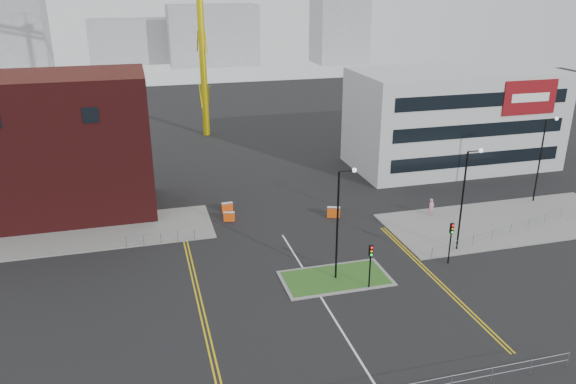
% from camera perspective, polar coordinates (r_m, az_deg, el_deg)
% --- Properties ---
extents(ground, '(200.00, 200.00, 0.00)m').
position_cam_1_polar(ground, '(38.35, 6.13, -14.85)').
color(ground, black).
rests_on(ground, ground).
extents(pavement_left, '(28.00, 8.00, 0.12)m').
position_cam_1_polar(pavement_left, '(56.05, -22.21, -4.21)').
color(pavement_left, slate).
rests_on(pavement_left, ground).
extents(pavement_right, '(24.00, 10.00, 0.12)m').
position_cam_1_polar(pavement_right, '(59.02, 21.38, -2.83)').
color(pavement_right, slate).
rests_on(pavement_right, ground).
extents(island_kerb, '(8.60, 4.60, 0.08)m').
position_cam_1_polar(island_kerb, '(45.24, 4.85, -8.73)').
color(island_kerb, slate).
rests_on(island_kerb, ground).
extents(grass_island, '(8.00, 4.00, 0.12)m').
position_cam_1_polar(grass_island, '(45.23, 4.85, -8.71)').
color(grass_island, '#26541C').
rests_on(grass_island, ground).
extents(brick_building, '(24.20, 10.07, 14.24)m').
position_cam_1_polar(brick_building, '(59.90, -25.34, 3.84)').
color(brick_building, '#441112').
rests_on(brick_building, ground).
extents(office_block, '(25.00, 12.20, 12.00)m').
position_cam_1_polar(office_block, '(73.52, 16.42, 7.16)').
color(office_block, '#B8BBBE').
rests_on(office_block, ground).
extents(streetlamp_island, '(1.46, 0.36, 9.18)m').
position_cam_1_polar(streetlamp_island, '(42.92, 5.34, -2.43)').
color(streetlamp_island, black).
rests_on(streetlamp_island, ground).
extents(streetlamp_right_near, '(1.46, 0.36, 9.18)m').
position_cam_1_polar(streetlamp_right_near, '(49.79, 17.58, -0.01)').
color(streetlamp_right_near, black).
rests_on(streetlamp_right_near, ground).
extents(streetlamp_right_far, '(1.46, 0.36, 9.18)m').
position_cam_1_polar(streetlamp_right_far, '(63.98, 24.46, 3.62)').
color(streetlamp_right_far, black).
rests_on(streetlamp_right_far, ground).
extents(traffic_light_island, '(0.28, 0.33, 3.65)m').
position_cam_1_polar(traffic_light_island, '(43.08, 8.39, -6.67)').
color(traffic_light_island, black).
rests_on(traffic_light_island, ground).
extents(traffic_light_right, '(0.28, 0.33, 3.65)m').
position_cam_1_polar(traffic_light_right, '(48.15, 16.24, -4.25)').
color(traffic_light_right, black).
rests_on(traffic_light_right, ground).
extents(railing_left, '(6.05, 0.05, 1.10)m').
position_cam_1_polar(railing_left, '(51.55, -12.81, -4.45)').
color(railing_left, gray).
rests_on(railing_left, ground).
extents(railing_right, '(19.05, 5.05, 1.10)m').
position_cam_1_polar(railing_right, '(56.07, 21.71, -3.31)').
color(railing_right, gray).
rests_on(railing_right, ground).
extents(centre_line, '(0.15, 30.00, 0.01)m').
position_cam_1_polar(centre_line, '(39.87, 5.07, -13.25)').
color(centre_line, silver).
rests_on(centre_line, ground).
extents(yellow_left_a, '(0.12, 24.00, 0.01)m').
position_cam_1_polar(yellow_left_a, '(44.86, -9.57, -9.29)').
color(yellow_left_a, gold).
rests_on(yellow_left_a, ground).
extents(yellow_left_b, '(0.12, 24.00, 0.01)m').
position_cam_1_polar(yellow_left_b, '(44.88, -9.18, -9.25)').
color(yellow_left_b, gold).
rests_on(yellow_left_b, ground).
extents(yellow_right_a, '(0.12, 20.00, 0.01)m').
position_cam_1_polar(yellow_right_a, '(46.59, 14.51, -8.49)').
color(yellow_right_a, gold).
rests_on(yellow_right_a, ground).
extents(yellow_right_b, '(0.12, 20.00, 0.01)m').
position_cam_1_polar(yellow_right_b, '(46.73, 14.83, -8.43)').
color(yellow_right_b, gold).
rests_on(yellow_right_b, ground).
extents(skyline_a, '(18.00, 12.00, 22.00)m').
position_cam_1_polar(skyline_a, '(151.86, -26.78, 14.41)').
color(skyline_a, gray).
rests_on(skyline_a, ground).
extents(skyline_b, '(24.00, 12.00, 16.00)m').
position_cam_1_polar(skyline_b, '(160.98, -7.66, 15.53)').
color(skyline_b, gray).
rests_on(skyline_b, ground).
extents(skyline_c, '(14.00, 12.00, 28.00)m').
position_cam_1_polar(skyline_c, '(164.25, 5.29, 17.82)').
color(skyline_c, gray).
rests_on(skyline_c, ground).
extents(skyline_d, '(30.00, 12.00, 12.00)m').
position_cam_1_polar(skyline_d, '(169.66, -14.35, 14.67)').
color(skyline_d, gray).
rests_on(skyline_d, ground).
extents(pedestrian, '(0.78, 0.62, 1.87)m').
position_cam_1_polar(pedestrian, '(57.83, 14.35, -1.55)').
color(pedestrian, pink).
rests_on(pedestrian, ground).
extents(barrier_left, '(1.15, 0.60, 0.92)m').
position_cam_1_polar(barrier_left, '(55.41, -5.99, -2.46)').
color(barrier_left, '#E74A0C').
rests_on(barrier_left, ground).
extents(barrier_mid, '(1.14, 0.41, 0.95)m').
position_cam_1_polar(barrier_mid, '(57.69, -6.20, -1.49)').
color(barrier_mid, '#EF480D').
rests_on(barrier_mid, ground).
extents(barrier_right, '(1.35, 0.82, 1.07)m').
position_cam_1_polar(barrier_right, '(56.14, 4.65, -2.01)').
color(barrier_right, '#D9500C').
rests_on(barrier_right, ground).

